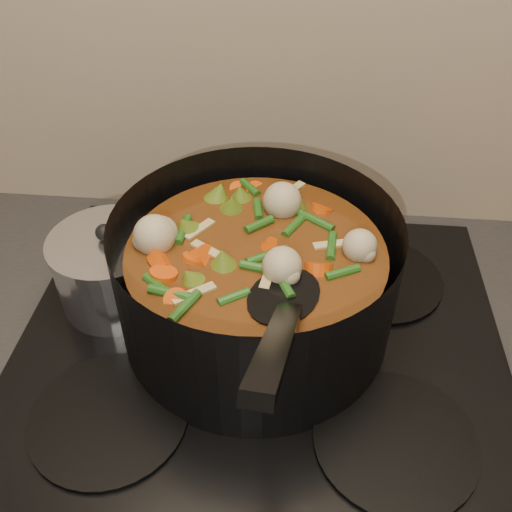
{
  "coord_description": "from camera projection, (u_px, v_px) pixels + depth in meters",
  "views": [
    {
      "loc": [
        0.04,
        1.45,
        1.49
      ],
      "look_at": [
        -0.01,
        1.96,
        1.05
      ],
      "focal_mm": 40.0,
      "sensor_mm": 36.0,
      "label": 1
    }
  ],
  "objects": [
    {
      "name": "counter",
      "position": [
        259.0,
        511.0,
        1.04
      ],
      "size": [
        2.64,
        0.64,
        0.91
      ],
      "color": "brown",
      "rests_on": "ground"
    },
    {
      "name": "saucepan",
      "position": [
        112.0,
        269.0,
        0.76
      ],
      "size": [
        0.15,
        0.15,
        0.13
      ],
      "rotation": [
        0.0,
        0.0,
        -0.25
      ],
      "color": "silver",
      "rests_on": "stovetop"
    },
    {
      "name": "stovetop",
      "position": [
        260.0,
        345.0,
        0.74
      ],
      "size": [
        0.62,
        0.54,
        0.03
      ],
      "color": "black",
      "rests_on": "counter"
    },
    {
      "name": "stockpot",
      "position": [
        256.0,
        281.0,
        0.7
      ],
      "size": [
        0.42,
        0.51,
        0.25
      ],
      "rotation": [
        0.0,
        0.0,
        -0.28
      ],
      "color": "black",
      "rests_on": "stovetop"
    }
  ]
}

